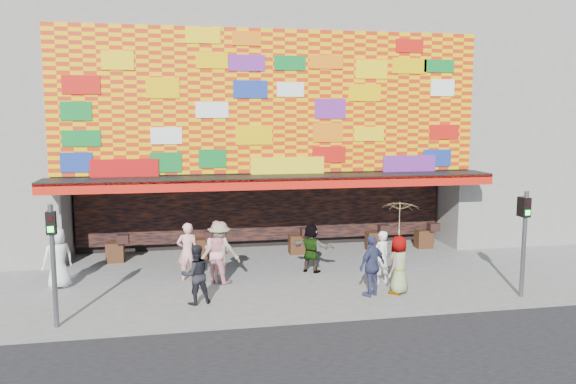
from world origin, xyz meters
name	(u,v)px	position (x,y,z in m)	size (l,w,h in m)	color
ground	(296,293)	(0.00, 0.00, 0.00)	(90.00, 90.00, 0.00)	slate
shop_building	(257,112)	(0.00, 8.18, 5.23)	(15.20, 9.40, 10.00)	gray
neighbor_right	(540,96)	(13.00, 8.00, 6.00)	(11.00, 8.00, 12.00)	gray
signal_left	(53,252)	(-6.20, -1.50, 1.86)	(0.22, 0.20, 3.00)	#59595B
signal_right	(525,232)	(6.20, -1.50, 1.86)	(0.22, 0.20, 3.00)	#59595B
ped_a	(58,258)	(-6.80, 1.78, 0.91)	(0.89, 0.58, 1.83)	white
ped_b	(188,251)	(-3.03, 1.93, 0.90)	(0.66, 0.43, 1.80)	pink
ped_c	(196,274)	(-2.84, -0.40, 0.82)	(0.79, 0.62, 1.63)	black
ped_d	(220,252)	(-2.07, 1.46, 0.95)	(1.22, 0.70, 1.89)	gray
ped_e	(372,266)	(2.07, -0.64, 0.88)	(1.03, 0.43, 1.75)	#383C62
ped_f	(311,248)	(0.95, 2.10, 0.79)	(1.47, 0.47, 1.58)	gray
ped_g	(399,265)	(2.90, -0.57, 0.84)	(0.82, 0.53, 1.68)	gray
ped_h	(381,257)	(2.75, 0.47, 0.81)	(0.59, 0.39, 1.62)	white
ped_i	(218,252)	(-2.13, 1.50, 0.96)	(0.93, 0.73, 1.92)	pink
parasol	(400,218)	(2.90, -0.57, 2.19)	(1.38, 1.39, 1.93)	#F7E39C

